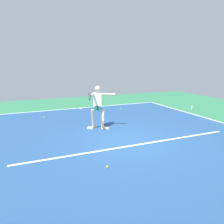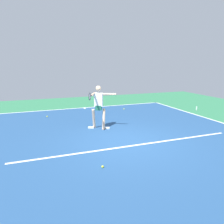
{
  "view_description": "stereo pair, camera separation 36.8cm",
  "coord_description": "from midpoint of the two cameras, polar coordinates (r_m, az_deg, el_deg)",
  "views": [
    {
      "loc": [
        3.51,
        6.64,
        2.74
      ],
      "look_at": [
        0.23,
        -0.96,
        0.9
      ],
      "focal_mm": 35.76,
      "sensor_mm": 36.0,
      "label": 1
    },
    {
      "loc": [
        3.16,
        6.77,
        2.74
      ],
      "look_at": [
        0.23,
        -0.96,
        0.9
      ],
      "focal_mm": 35.76,
      "sensor_mm": 36.0,
      "label": 2
    }
  ],
  "objects": [
    {
      "name": "ground_plane",
      "position": [
        7.97,
        2.97,
        -7.57
      ],
      "size": [
        21.91,
        21.91,
        0.0
      ],
      "primitive_type": "plane",
      "color": "#2D754C"
    },
    {
      "name": "court_surface",
      "position": [
        7.97,
        2.97,
        -7.56
      ],
      "size": [
        10.44,
        13.1,
        0.0
      ],
      "primitive_type": "cube",
      "color": "navy",
      "rests_on": "ground_plane"
    },
    {
      "name": "court_line_baseline_near",
      "position": [
        13.89,
        -8.96,
        1.02
      ],
      "size": [
        10.44,
        0.1,
        0.01
      ],
      "primitive_type": "cube",
      "color": "white",
      "rests_on": "ground_plane"
    },
    {
      "name": "court_line_service",
      "position": [
        7.64,
        4.31,
        -8.49
      ],
      "size": [
        7.83,
        0.1,
        0.01
      ],
      "primitive_type": "cube",
      "color": "white",
      "rests_on": "ground_plane"
    },
    {
      "name": "court_line_centre_mark",
      "position": [
        13.7,
        -8.75,
        0.87
      ],
      "size": [
        0.1,
        0.3,
        0.01
      ],
      "primitive_type": "cube",
      "color": "white",
      "rests_on": "ground_plane"
    },
    {
      "name": "tennis_player",
      "position": [
        9.21,
        -4.82,
        1.96
      ],
      "size": [
        1.32,
        1.16,
        1.83
      ],
      "rotation": [
        0.0,
        0.0,
        -0.47
      ],
      "color": "beige",
      "rests_on": "ground_plane"
    },
    {
      "name": "tennis_ball_by_sideline",
      "position": [
        11.86,
        -17.88,
        -1.27
      ],
      "size": [
        0.07,
        0.07,
        0.07
      ],
      "primitive_type": "sphere",
      "color": "yellow",
      "rests_on": "ground_plane"
    },
    {
      "name": "tennis_ball_near_service_line",
      "position": [
        6.1,
        -2.99,
        -13.83
      ],
      "size": [
        0.07,
        0.07,
        0.07
      ],
      "primitive_type": "sphere",
      "color": "yellow",
      "rests_on": "ground_plane"
    },
    {
      "name": "tennis_ball_centre_court",
      "position": [
        13.33,
        1.38,
        0.82
      ],
      "size": [
        0.07,
        0.07,
        0.07
      ],
      "primitive_type": "sphere",
      "color": "#CCE033",
      "rests_on": "ground_plane"
    },
    {
      "name": "water_bottle",
      "position": [
        14.09,
        19.02,
        1.09
      ],
      "size": [
        0.07,
        0.07,
        0.22
      ],
      "primitive_type": "cylinder",
      "color": "white",
      "rests_on": "ground_plane"
    }
  ]
}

